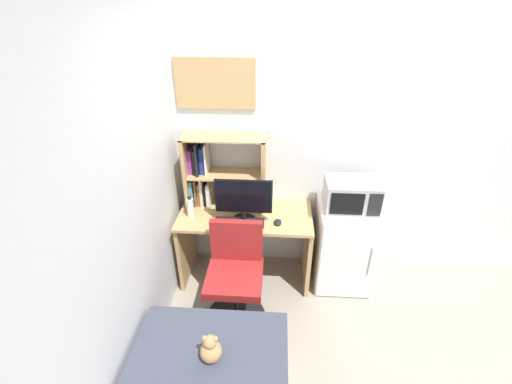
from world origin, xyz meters
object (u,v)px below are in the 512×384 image
object	(u,v)px
hutch_bookshelf	(214,171)
bed	(212,376)
mini_fridge	(344,245)
monitor	(244,200)
microwave	(351,195)
computer_mouse	(278,222)
wall_corkboard	(215,84)
water_bottle	(190,207)
teddy_bear	(211,349)
keyboard	(239,222)
desk_chair	(236,281)

from	to	relation	value
hutch_bookshelf	bed	xyz separation A→B (m)	(0.18, -1.40, -0.84)
mini_fridge	bed	size ratio (longest dim) A/B	0.81
hutch_bookshelf	monitor	xyz separation A→B (m)	(0.30, -0.28, -0.13)
monitor	microwave	distance (m)	0.94
computer_mouse	wall_corkboard	xyz separation A→B (m)	(-0.56, 0.42, 1.08)
wall_corkboard	water_bottle	bearing A→B (deg)	-122.49
mini_fridge	bed	bearing A→B (deg)	-130.04
bed	wall_corkboard	world-z (taller)	wall_corkboard
microwave	wall_corkboard	xyz separation A→B (m)	(-1.19, 0.27, 0.87)
monitor	microwave	world-z (taller)	monitor
mini_fridge	teddy_bear	bearing A→B (deg)	-128.36
keyboard	teddy_bear	size ratio (longest dim) A/B	2.10
monitor	water_bottle	xyz separation A→B (m)	(-0.48, 0.05, -0.13)
teddy_bear	wall_corkboard	size ratio (longest dim) A/B	0.31
monitor	keyboard	distance (m)	0.22
monitor	bed	distance (m)	1.33
keyboard	mini_fridge	distance (m)	1.03
water_bottle	microwave	bearing A→B (deg)	3.35
microwave	bed	bearing A→B (deg)	-129.97
keyboard	water_bottle	size ratio (longest dim) A/B	2.15
computer_mouse	mini_fridge	size ratio (longest dim) A/B	0.11
monitor	wall_corkboard	bearing A→B (deg)	123.40
hutch_bookshelf	mini_fridge	bearing A→B (deg)	-6.99
hutch_bookshelf	microwave	bearing A→B (deg)	-6.85
mini_fridge	microwave	bearing A→B (deg)	89.74
computer_mouse	monitor	bearing A→B (deg)	176.07
keyboard	wall_corkboard	size ratio (longest dim) A/B	0.64
computer_mouse	desk_chair	xyz separation A→B (m)	(-0.34, -0.37, -0.35)
hutch_bookshelf	teddy_bear	world-z (taller)	hutch_bookshelf
computer_mouse	microwave	size ratio (longest dim) A/B	0.21
computer_mouse	mini_fridge	distance (m)	0.73
hutch_bookshelf	computer_mouse	bearing A→B (deg)	-26.63
wall_corkboard	mini_fridge	bearing A→B (deg)	-12.73
water_bottle	bed	world-z (taller)	water_bottle
hutch_bookshelf	microwave	world-z (taller)	hutch_bookshelf
keyboard	desk_chair	bearing A→B (deg)	-90.30
mini_fridge	keyboard	bearing A→B (deg)	-170.34
computer_mouse	water_bottle	bearing A→B (deg)	175.05
microwave	desk_chair	distance (m)	1.24
hutch_bookshelf	desk_chair	distance (m)	0.99
water_bottle	mini_fridge	world-z (taller)	water_bottle
monitor	mini_fridge	size ratio (longest dim) A/B	0.59
wall_corkboard	keyboard	bearing A→B (deg)	-62.70
microwave	water_bottle	bearing A→B (deg)	-176.65
teddy_bear	computer_mouse	bearing A→B (deg)	71.12
hutch_bookshelf	desk_chair	bearing A→B (deg)	-69.02
water_bottle	desk_chair	size ratio (longest dim) A/B	0.22
hutch_bookshelf	microwave	size ratio (longest dim) A/B	1.58
water_bottle	mini_fridge	size ratio (longest dim) A/B	0.24
mini_fridge	bed	distance (m)	1.64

